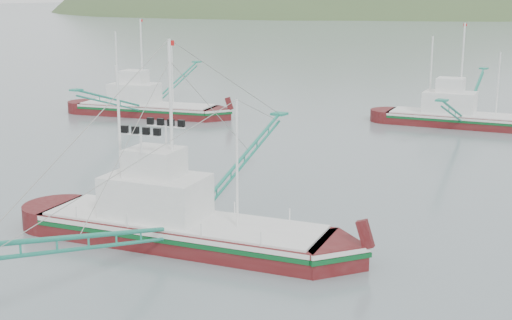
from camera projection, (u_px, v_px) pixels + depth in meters
The scene contains 5 objects.
ground at pixel (188, 252), 33.22m from camera, with size 1200.00×1200.00×0.00m, color slate.
main_boat at pixel (179, 208), 33.96m from camera, with size 14.76×25.76×10.51m.
bg_boat_left at pixel (146, 97), 69.31m from camera, with size 14.17×24.41×10.04m.
bg_boat_far at pixel (462, 109), 63.76m from camera, with size 13.85×24.31×9.89m.
headland_left at pixel (314, 12), 423.12m from camera, with size 448.00×308.00×210.00m, color #395029.
Camera 1 is at (19.29, -24.90, 11.83)m, focal length 50.00 mm.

